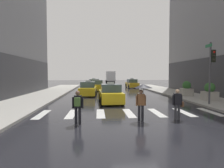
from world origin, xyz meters
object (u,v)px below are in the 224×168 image
Objects in this scene: taxi_lead at (111,94)px; taxi_fourth at (132,84)px; pedestrian_with_handbag at (178,103)px; pedestrian_with_umbrella at (142,92)px; traffic_light_pole at (211,64)px; taxi_fifth at (94,84)px; box_truck at (110,77)px; taxi_third at (97,86)px; planter_mid_block at (187,89)px; planter_near_corner at (210,92)px; pedestrian_with_backpack at (78,105)px; taxi_second at (88,89)px.

taxi_lead is 19.54m from taxi_fourth.
pedestrian_with_umbrella is at bearing -178.61° from pedestrian_with_handbag.
taxi_fifth is (-9.57, 21.29, -2.53)m from traffic_light_pole.
pedestrian_with_umbrella is (-1.14, -43.00, -0.34)m from box_truck.
taxi_third reaches higher than planter_mid_block.
pedestrian_with_umbrella is 1.21× the size of planter_near_corner.
traffic_light_pole is 2.91× the size of pedestrian_with_backpack.
taxi_second is 1.00× the size of taxi_fourth.
taxi_third is at bearing 81.42° from taxi_second.
pedestrian_with_handbag is (3.19, -6.58, 0.21)m from taxi_lead.
traffic_light_pole is 6.62m from pedestrian_with_handbag.
pedestrian_with_backpack is 12.85m from planter_near_corner.
traffic_light_pole is at bearing -59.41° from taxi_third.
taxi_lead and taxi_third have the same top height.
planter_near_corner is (10.89, 6.83, -0.10)m from pedestrian_with_backpack.
box_truck is 43.02m from pedestrian_with_umbrella.
taxi_third is at bearing -83.89° from taxi_fifth.
traffic_light_pole is 3.00× the size of planter_near_corner.
planter_near_corner is (3.49, -19.17, 0.15)m from taxi_fourth.
taxi_second is 1.01× the size of taxi_fifth.
pedestrian_with_handbag is at bearing 6.70° from pedestrian_with_backpack.
taxi_lead is 2.37× the size of pedestrian_with_umbrella.
taxi_fourth is at bearing 42.84° from taxi_third.
box_truck is 4.58× the size of pedestrian_with_backpack.
pedestrian_with_handbag is 1.03× the size of planter_mid_block.
planter_mid_block is (5.38, 10.08, -0.06)m from pedestrian_with_handbag.
pedestrian_with_umbrella is at bearing -79.36° from taxi_lead.
taxi_second is 0.61× the size of box_truck.
taxi_lead reaches higher than pedestrian_with_backpack.
traffic_light_pole reaches higher than taxi_fifth.
taxi_fifth is at bearing 101.21° from pedestrian_with_handbag.
taxi_second is at bearing 113.39° from pedestrian_with_handbag.
planter_mid_block is (3.25, -15.30, 0.15)m from taxi_fourth.
traffic_light_pole is 2.47× the size of pedestrian_with_umbrella.
pedestrian_with_backpack is (-0.20, -26.17, 0.25)m from taxi_fifth.
taxi_fourth is at bearing 59.53° from taxi_second.
planter_near_corner is (7.56, 6.26, -0.64)m from pedestrian_with_umbrella.
taxi_fifth is 22.10m from planter_near_corner.
traffic_light_pole reaches higher than pedestrian_with_umbrella.
taxi_fourth is 25.47m from pedestrian_with_handbag.
taxi_second is at bearing 167.22° from planter_mid_block.
taxi_lead and taxi_second have the same top height.
taxi_third is 6.26m from taxi_fifth.
box_truck reaches higher than taxi_third.
planter_mid_block is (6.19, -32.87, -0.98)m from box_truck.
taxi_second is at bearing 150.20° from planter_near_corner.
taxi_third is at bearing 120.59° from traffic_light_pole.
taxi_lead and taxi_fourth have the same top height.
taxi_lead reaches higher than planter_mid_block.
box_truck is at bearing 97.82° from traffic_light_pole.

